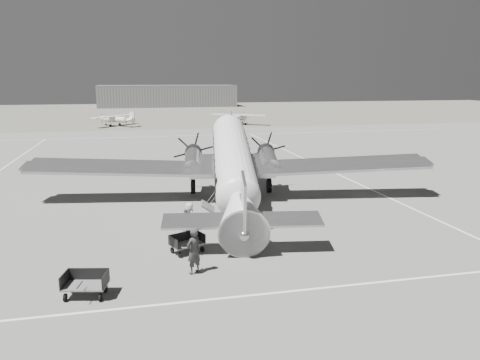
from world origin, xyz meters
name	(u,v)px	position (x,y,z in m)	size (l,w,h in m)	color
ground	(222,203)	(0.00, 0.00, 0.00)	(260.00, 260.00, 0.00)	slate
taxi_line_near	(286,292)	(0.00, -14.00, 0.01)	(60.00, 0.15, 0.01)	silver
taxi_line_right	(381,194)	(12.00, 0.00, 0.01)	(0.15, 80.00, 0.01)	silver
taxi_line_horizon	(173,136)	(0.00, 40.00, 0.01)	(90.00, 0.15, 0.01)	silver
grass_infield	(155,112)	(0.00, 95.00, 0.00)	(260.00, 90.00, 0.01)	#5B594D
hangar_main	(167,96)	(5.00, 120.00, 3.30)	(42.00, 14.00, 6.60)	slate
dc3_airliner	(233,166)	(0.65, -0.84, 2.72)	(28.57, 19.82, 5.44)	#B5B5B8
light_plane_left	(116,120)	(-8.82, 57.73, 1.06)	(10.21, 8.29, 2.12)	silver
light_plane_right	(238,119)	(13.40, 54.94, 1.12)	(10.78, 8.75, 2.24)	silver
baggage_cart_near	(187,244)	(-3.34, -8.79, 0.46)	(1.65, 1.16, 0.93)	#565656
baggage_cart_far	(85,285)	(-7.73, -12.66, 0.49)	(1.75, 1.23, 0.99)	#565656
ground_crew	(194,251)	(-3.34, -11.33, 1.02)	(0.74, 0.49, 2.04)	#2B2B2B
ramp_agent	(188,224)	(-3.07, -7.03, 0.92)	(0.89, 0.70, 1.84)	#B3B3B0
passenger	(190,217)	(-2.82, -5.43, 0.82)	(0.80, 0.52, 1.63)	#B3B4B1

